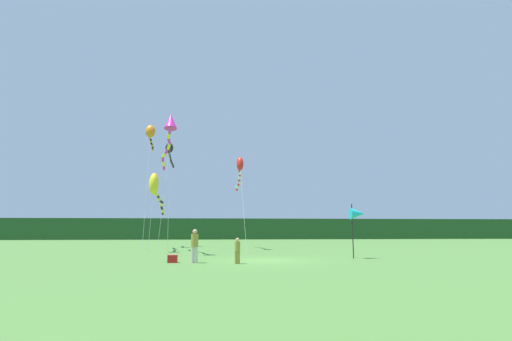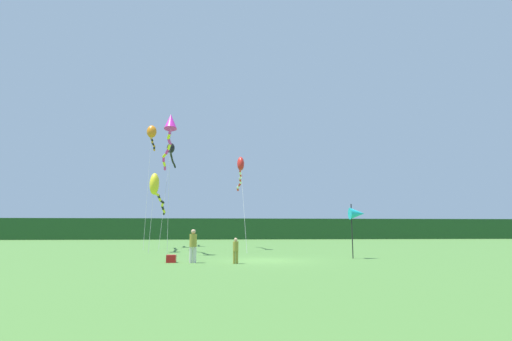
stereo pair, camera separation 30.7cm
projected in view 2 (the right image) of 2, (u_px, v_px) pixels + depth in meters
name	position (u px, v px, depth m)	size (l,w,h in m)	color
ground_plane	(265.00, 261.00, 21.10)	(120.00, 120.00, 0.00)	#477533
distant_treeline	(237.00, 229.00, 65.69)	(108.00, 2.19, 3.51)	#234C23
person_adult	(193.00, 244.00, 19.75)	(0.37, 0.37, 1.70)	silver
person_child	(236.00, 249.00, 19.24)	(0.28, 0.28, 1.28)	olive
cooler_box	(171.00, 259.00, 19.80)	(0.48, 0.41, 0.39)	red
banner_flag_pole	(357.00, 214.00, 22.98)	(0.90, 0.70, 3.22)	black
kite_orange	(152.00, 133.00, 37.81)	(1.18, 8.15, 11.95)	#B2B2B2
kite_black	(171.00, 151.00, 39.97)	(0.82, 8.74, 10.67)	#B2B2B2
kite_magenta	(170.00, 129.00, 27.74)	(1.94, 8.46, 9.88)	#B2B2B2
kite_red	(240.00, 168.00, 33.96)	(0.68, 9.60, 8.16)	#B2B2B2
kite_yellow	(156.00, 188.00, 30.12)	(0.76, 8.46, 6.11)	#B2B2B2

